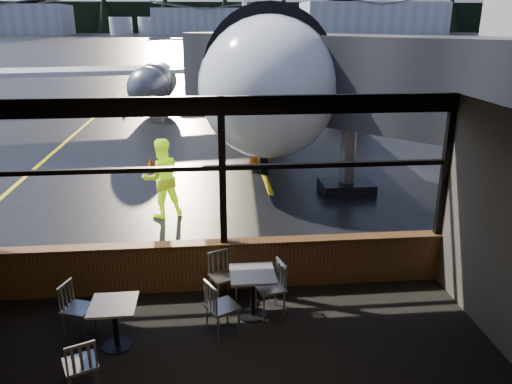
{
  "coord_description": "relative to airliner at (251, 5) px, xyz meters",
  "views": [
    {
      "loc": [
        -0.21,
        -8.13,
        4.65
      ],
      "look_at": [
        0.67,
        1.0,
        1.5
      ],
      "focal_mm": 35.0,
      "sensor_mm": 36.0,
      "label": 1
    }
  ],
  "objects": [
    {
      "name": "ground_plane",
      "position": [
        -2.14,
        100.94,
        -5.44
      ],
      "size": [
        520.0,
        520.0,
        0.0
      ],
      "primitive_type": "plane",
      "color": "black",
      "rests_on": "ground"
    },
    {
      "name": "ceiling",
      "position": [
        -2.14,
        -22.06,
        -1.94
      ],
      "size": [
        8.0,
        6.0,
        0.04
      ],
      "primitive_type": "cube",
      "color": "#38332D",
      "rests_on": "ground"
    },
    {
      "name": "window_sill",
      "position": [
        -2.14,
        -19.06,
        -4.99
      ],
      "size": [
        8.0,
        0.28,
        0.9
      ],
      "primitive_type": "cube",
      "color": "#513118",
      "rests_on": "ground"
    },
    {
      "name": "window_header",
      "position": [
        -2.14,
        -19.06,
        -2.09
      ],
      "size": [
        8.0,
        0.18,
        0.3
      ],
      "primitive_type": "cube",
      "color": "black",
      "rests_on": "ground"
    },
    {
      "name": "mullion_centre",
      "position": [
        -2.14,
        -19.06,
        -3.24
      ],
      "size": [
        0.12,
        0.12,
        2.6
      ],
      "primitive_type": "cube",
      "color": "black",
      "rests_on": "ground"
    },
    {
      "name": "mullion_right",
      "position": [
        1.81,
        -19.06,
        -3.24
      ],
      "size": [
        0.12,
        0.12,
        2.6
      ],
      "primitive_type": "cube",
      "color": "black",
      "rests_on": "ground"
    },
    {
      "name": "window_transom",
      "position": [
        -2.14,
        -19.06,
        -3.14
      ],
      "size": [
        8.0,
        0.1,
        0.08
      ],
      "primitive_type": "cube",
      "color": "black",
      "rests_on": "ground"
    },
    {
      "name": "airliner",
      "position": [
        0.0,
        0.0,
        0.0
      ],
      "size": [
        31.48,
        37.1,
        10.88
      ],
      "primitive_type": null,
      "rotation": [
        0.0,
        0.0,
        -0.05
      ],
      "color": "white",
      "rests_on": "ground_plane"
    },
    {
      "name": "jet_bridge",
      "position": [
        1.46,
        -13.56,
        -3.07
      ],
      "size": [
        8.9,
        10.88,
        4.75
      ],
      "primitive_type": null,
      "color": "#2F2F32",
      "rests_on": "ground_plane"
    },
    {
      "name": "cafe_table_near",
      "position": [
        -1.72,
        -20.04,
        -5.04
      ],
      "size": [
        0.73,
        0.73,
        0.8
      ],
      "primitive_type": null,
      "color": "#AAA79D",
      "rests_on": "carpet_floor"
    },
    {
      "name": "cafe_table_mid",
      "position": [
        -3.82,
        -20.67,
        -5.07
      ],
      "size": [
        0.67,
        0.67,
        0.74
      ],
      "primitive_type": null,
      "color": "#9A948D",
      "rests_on": "carpet_floor"
    },
    {
      "name": "chair_near_e",
      "position": [
        -1.43,
        -19.99,
        -4.97
      ],
      "size": [
        0.63,
        0.63,
        0.93
      ],
      "primitive_type": null,
      "rotation": [
        0.0,
        0.0,
        1.85
      ],
      "color": "beige",
      "rests_on": "carpet_floor"
    },
    {
      "name": "chair_near_w",
      "position": [
        -2.23,
        -20.48,
        -4.97
      ],
      "size": [
        0.69,
        0.69,
        0.94
      ],
      "primitive_type": null,
      "rotation": [
        0.0,
        0.0,
        -1.1
      ],
      "color": "beige",
      "rests_on": "carpet_floor"
    },
    {
      "name": "chair_near_n",
      "position": [
        -2.18,
        -19.46,
        -5.0
      ],
      "size": [
        0.63,
        0.63,
        0.88
      ],
      "primitive_type": null,
      "rotation": [
        0.0,
        0.0,
        3.55
      ],
      "color": "#B3AEA2",
      "rests_on": "carpet_floor"
    },
    {
      "name": "chair_mid_s",
      "position": [
        -4.11,
        -21.61,
        -5.01
      ],
      "size": [
        0.62,
        0.62,
        0.87
      ],
      "primitive_type": null,
      "rotation": [
        0.0,
        0.0,
        0.4
      ],
      "color": "beige",
      "rests_on": "carpet_floor"
    },
    {
      "name": "chair_mid_w",
      "position": [
        -4.45,
        -20.26,
        -5.01
      ],
      "size": [
        0.6,
        0.6,
        0.87
      ],
      "primitive_type": null,
      "rotation": [
        0.0,
        0.0,
        -1.91
      ],
      "color": "#ACA89C",
      "rests_on": "carpet_floor"
    },
    {
      "name": "ground_crew",
      "position": [
        -3.54,
        -15.3,
        -4.45
      ],
      "size": [
        1.16,
        1.03,
        1.98
      ],
      "primitive_type": "imported",
      "rotation": [
        0.0,
        0.0,
        3.49
      ],
      "color": "#BFF219",
      "rests_on": "ground_plane"
    },
    {
      "name": "cone_nose",
      "position": [
        -0.82,
        -10.8,
        -5.16
      ],
      "size": [
        0.4,
        0.4,
        0.56
      ],
      "primitive_type": "cone",
      "color": "orange",
      "rests_on": "ground_plane"
    },
    {
      "name": "cone_wing",
      "position": [
        -6.69,
        -0.13,
        -5.17
      ],
      "size": [
        0.39,
        0.39,
        0.54
      ],
      "primitive_type": "cone",
      "color": "#FC5507",
      "rests_on": "ground_plane"
    },
    {
      "name": "hangar_left",
      "position": [
        -72.14,
        160.94,
        0.06
      ],
      "size": [
        45.0,
        18.0,
        11.0
      ],
      "primitive_type": null,
      "color": "silver",
      "rests_on": "ground_plane"
    },
    {
      "name": "hangar_mid",
      "position": [
        -2.14,
        165.94,
        -0.44
      ],
      "size": [
        38.0,
        15.0,
        10.0
      ],
      "primitive_type": null,
      "color": "silver",
      "rests_on": "ground_plane"
    },
    {
      "name": "hangar_right",
      "position": [
        57.86,
        158.94,
        0.56
      ],
      "size": [
        50.0,
        20.0,
        12.0
      ],
      "primitive_type": null,
      "color": "silver",
      "rests_on": "ground_plane"
    },
    {
      "name": "fuel_tank_a",
      "position": [
        -32.14,
        162.94,
        -2.44
      ],
      "size": [
        8.0,
        8.0,
        6.0
      ],
      "primitive_type": "cylinder",
      "color": "silver",
      "rests_on": "ground_plane"
    },
    {
      "name": "fuel_tank_b",
      "position": [
        -22.14,
        162.94,
        -2.44
      ],
      "size": [
        8.0,
        8.0,
        6.0
      ],
      "primitive_type": "cylinder",
      "color": "silver",
      "rests_on": "ground_plane"
    },
    {
      "name": "fuel_tank_c",
      "position": [
        -12.14,
        162.94,
        -2.44
      ],
      "size": [
        8.0,
        8.0,
        6.0
      ],
      "primitive_type": "cylinder",
      "color": "silver",
      "rests_on": "ground_plane"
    },
    {
      "name": "treeline",
      "position": [
        -2.14,
        190.94,
        0.56
      ],
      "size": [
        360.0,
        3.0,
        12.0
      ],
      "primitive_type": "cube",
      "color": "black",
      "rests_on": "ground_plane"
    },
    {
      "name": "cone_extra",
      "position": [
        -4.26,
        -11.27,
        -5.21
      ],
      "size": [
        0.34,
        0.34,
        0.47
      ],
      "primitive_type": "cone",
      "color": "#F24E07",
      "rests_on": "ground_plane"
    }
  ]
}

